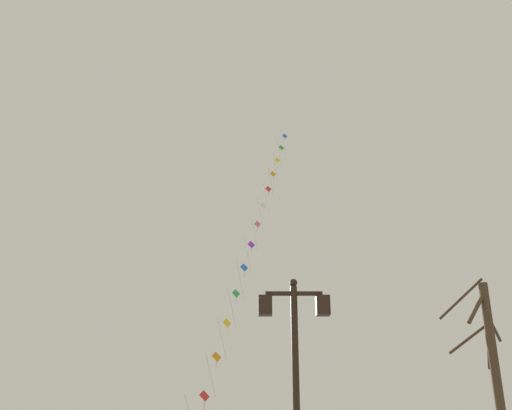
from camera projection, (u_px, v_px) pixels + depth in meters
The scene contains 3 objects.
twin_lantern_lamp_post at pixel (294, 345), 11.35m from camera, with size 1.46×0.28×4.48m.
kite_train at pixel (253, 235), 29.71m from camera, with size 4.70×16.16×20.88m.
bare_tree at pixel (494, 379), 12.67m from camera, with size 1.59×1.34×4.88m.
Camera 1 is at (0.86, -1.74, 1.73)m, focal length 39.80 mm.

